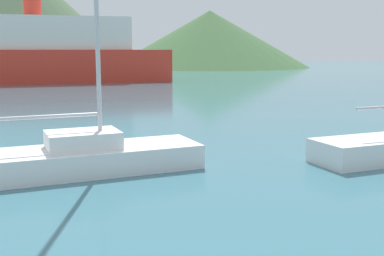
# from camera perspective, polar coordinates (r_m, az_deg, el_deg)

# --- Properties ---
(sailboat_middle) EXTENTS (6.55, 3.46, 9.91)m
(sailboat_middle) POSITION_cam_1_polar(r_m,az_deg,el_deg) (13.19, -12.72, -3.12)
(sailboat_middle) COLOR white
(sailboat_middle) RESTS_ON ground_plane
(ferry_distant) EXTENTS (26.90, 10.78, 7.96)m
(ferry_distant) POSITION_cam_1_polar(r_m,az_deg,el_deg) (50.21, -18.15, 8.37)
(ferry_distant) COLOR red
(ferry_distant) RESTS_ON ground_plane
(hill_west) EXTENTS (36.41, 36.41, 17.11)m
(hill_west) POSITION_cam_1_polar(r_m,az_deg,el_deg) (81.76, -19.59, 12.54)
(hill_west) COLOR #4C6647
(hill_west) RESTS_ON ground_plane
(hill_central) EXTENTS (36.03, 36.03, 10.13)m
(hill_central) POSITION_cam_1_polar(r_m,az_deg,el_deg) (89.20, 2.11, 10.51)
(hill_central) COLOR #3D6038
(hill_central) RESTS_ON ground_plane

